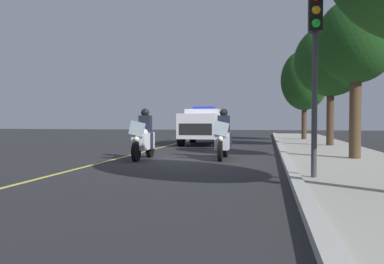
{
  "coord_description": "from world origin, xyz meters",
  "views": [
    {
      "loc": [
        12.77,
        2.63,
        1.32
      ],
      "look_at": [
        -0.91,
        0.0,
        0.9
      ],
      "focal_mm": 36.82,
      "sensor_mm": 36.0,
      "label": 1
    }
  ],
  "objects_px": {
    "traffic_light": "(315,41)",
    "tree_far_back": "(331,61)",
    "tree_mid_block": "(356,42)",
    "police_motorcycle_lead_left": "(144,139)",
    "tree_behind_suv": "(304,80)",
    "police_suv": "(204,125)",
    "police_motorcycle_lead_right": "(223,138)"
  },
  "relations": [
    {
      "from": "traffic_light",
      "to": "tree_far_back",
      "type": "bearing_deg",
      "value": 169.95
    },
    {
      "from": "tree_mid_block",
      "to": "traffic_light",
      "type": "bearing_deg",
      "value": -20.96
    },
    {
      "from": "police_motorcycle_lead_left",
      "to": "tree_behind_suv",
      "type": "height_order",
      "value": "tree_behind_suv"
    },
    {
      "from": "police_suv",
      "to": "tree_behind_suv",
      "type": "relative_size",
      "value": 0.86
    },
    {
      "from": "police_motorcycle_lead_right",
      "to": "tree_behind_suv",
      "type": "height_order",
      "value": "tree_behind_suv"
    },
    {
      "from": "police_motorcycle_lead_right",
      "to": "tree_mid_block",
      "type": "xyz_separation_m",
      "value": [
        -0.08,
        4.23,
        3.1
      ]
    },
    {
      "from": "police_suv",
      "to": "tree_behind_suv",
      "type": "bearing_deg",
      "value": 131.78
    },
    {
      "from": "police_motorcycle_lead_right",
      "to": "police_suv",
      "type": "relative_size",
      "value": 0.44
    },
    {
      "from": "traffic_light",
      "to": "police_suv",
      "type": "bearing_deg",
      "value": -160.38
    },
    {
      "from": "traffic_light",
      "to": "tree_behind_suv",
      "type": "bearing_deg",
      "value": 175.68
    },
    {
      "from": "tree_far_back",
      "to": "tree_mid_block",
      "type": "bearing_deg",
      "value": -1.98
    },
    {
      "from": "police_motorcycle_lead_left",
      "to": "police_suv",
      "type": "distance_m",
      "value": 8.35
    },
    {
      "from": "tree_far_back",
      "to": "police_motorcycle_lead_right",
      "type": "bearing_deg",
      "value": -33.4
    },
    {
      "from": "police_motorcycle_lead_right",
      "to": "traffic_light",
      "type": "relative_size",
      "value": 0.54
    },
    {
      "from": "police_motorcycle_lead_left",
      "to": "traffic_light",
      "type": "relative_size",
      "value": 0.54
    },
    {
      "from": "tree_far_back",
      "to": "tree_behind_suv",
      "type": "relative_size",
      "value": 1.03
    },
    {
      "from": "tree_mid_block",
      "to": "police_motorcycle_lead_left",
      "type": "bearing_deg",
      "value": -84.36
    },
    {
      "from": "traffic_light",
      "to": "tree_far_back",
      "type": "xyz_separation_m",
      "value": [
        -11.31,
        2.0,
        1.2
      ]
    },
    {
      "from": "police_motorcycle_lead_right",
      "to": "tree_far_back",
      "type": "bearing_deg",
      "value": 146.6
    },
    {
      "from": "police_motorcycle_lead_left",
      "to": "police_suv",
      "type": "relative_size",
      "value": 0.44
    },
    {
      "from": "police_motorcycle_lead_right",
      "to": "police_suv",
      "type": "bearing_deg",
      "value": -166.08
    },
    {
      "from": "police_suv",
      "to": "tree_far_back",
      "type": "distance_m",
      "value": 7.16
    },
    {
      "from": "police_motorcycle_lead_right",
      "to": "tree_behind_suv",
      "type": "xyz_separation_m",
      "value": [
        -12.8,
        3.77,
        3.16
      ]
    },
    {
      "from": "police_suv",
      "to": "traffic_light",
      "type": "relative_size",
      "value": 1.24
    },
    {
      "from": "police_motorcycle_lead_right",
      "to": "tree_mid_block",
      "type": "height_order",
      "value": "tree_mid_block"
    },
    {
      "from": "police_suv",
      "to": "police_motorcycle_lead_left",
      "type": "bearing_deg",
      "value": -4.84
    },
    {
      "from": "tree_mid_block",
      "to": "tree_far_back",
      "type": "relative_size",
      "value": 0.87
    },
    {
      "from": "police_motorcycle_lead_left",
      "to": "tree_mid_block",
      "type": "relative_size",
      "value": 0.42
    },
    {
      "from": "police_suv",
      "to": "tree_far_back",
      "type": "height_order",
      "value": "tree_far_back"
    },
    {
      "from": "police_motorcycle_lead_right",
      "to": "traffic_light",
      "type": "xyz_separation_m",
      "value": [
        4.54,
        2.46,
        2.29
      ]
    },
    {
      "from": "police_suv",
      "to": "tree_mid_block",
      "type": "distance_m",
      "value": 10.18
    },
    {
      "from": "traffic_light",
      "to": "tree_behind_suv",
      "type": "xyz_separation_m",
      "value": [
        -17.34,
        1.31,
        0.87
      ]
    }
  ]
}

